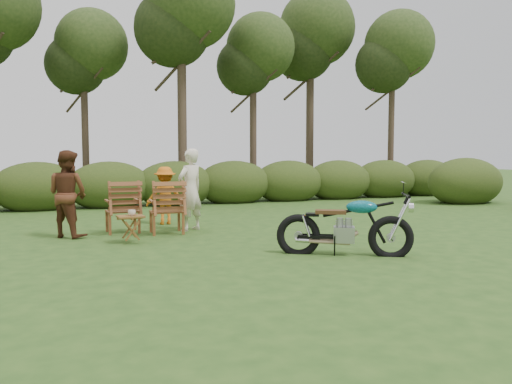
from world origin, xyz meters
name	(u,v)px	position (x,y,z in m)	size (l,w,h in m)	color
ground	(305,260)	(0.00, 0.00, 0.00)	(80.00, 80.00, 0.00)	#254617
tree_line	(184,87)	(0.50, 9.74, 3.81)	(22.52, 11.62, 8.14)	#3A2A1F
motorcycle	(344,255)	(0.76, 0.14, 0.00)	(2.03, 0.77, 1.16)	#0D9DB5
lawn_chair_right	(167,233)	(-1.42, 3.32, 0.00)	(0.73, 0.73, 1.07)	brown
lawn_chair_left	(123,233)	(-2.24, 3.77, 0.00)	(0.73, 0.73, 1.06)	#602F18
side_table	(131,229)	(-2.25, 2.49, 0.25)	(0.48, 0.41, 0.50)	#5D3517
cup	(132,213)	(-2.22, 2.48, 0.55)	(0.14, 0.14, 0.11)	beige
adult_a	(191,230)	(-0.88, 3.54, 0.00)	(0.63, 0.41, 1.72)	beige
adult_b	(69,237)	(-3.28, 3.59, 0.00)	(0.82, 0.64, 1.68)	#502916
child	(166,224)	(-1.18, 4.68, 0.00)	(0.85, 0.49, 1.32)	#CA6313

